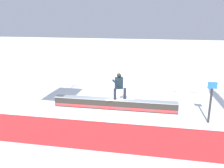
{
  "coord_description": "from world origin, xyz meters",
  "views": [
    {
      "loc": [
        -2.95,
        10.97,
        4.44
      ],
      "look_at": [
        -0.15,
        0.99,
        1.67
      ],
      "focal_mm": 35.78,
      "sensor_mm": 36.0,
      "label": 1
    }
  ],
  "objects": [
    {
      "name": "safety_fence",
      "position": [
        0.0,
        4.21,
        0.57
      ],
      "size": [
        11.22,
        1.07,
        1.13
      ],
      "primitive_type": "cube",
      "rotation": [
        0.0,
        0.0,
        0.09
      ],
      "color": "red",
      "rests_on": "ground_plane"
    },
    {
      "name": "snowboarder",
      "position": [
        -0.26,
        -0.01,
        1.33
      ],
      "size": [
        1.48,
        0.93,
        1.43
      ],
      "color": "silver",
      "rests_on": "grind_box"
    },
    {
      "name": "trail_marker",
      "position": [
        -4.69,
        0.49,
        1.05
      ],
      "size": [
        0.4,
        0.1,
        1.95
      ],
      "color": "#262628",
      "rests_on": "ground_plane"
    },
    {
      "name": "grind_box",
      "position": [
        0.0,
        0.0,
        0.26
      ],
      "size": [
        6.69,
        1.07,
        0.56
      ],
      "color": "#272520",
      "rests_on": "ground_plane"
    },
    {
      "name": "ground_plane",
      "position": [
        0.0,
        0.0,
        0.0
      ],
      "size": [
        120.0,
        120.0,
        0.0
      ],
      "primitive_type": "plane",
      "color": "white"
    }
  ]
}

